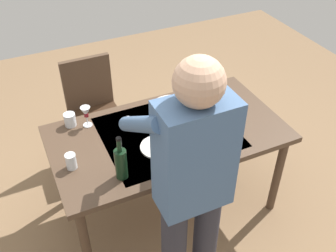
% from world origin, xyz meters
% --- Properties ---
extents(ground_plane, '(6.00, 6.00, 0.00)m').
position_xyz_m(ground_plane, '(0.00, 0.00, 0.00)').
color(ground_plane, '#846647').
extents(dining_table, '(1.57, 0.85, 0.74)m').
position_xyz_m(dining_table, '(0.00, 0.00, 0.66)').
color(dining_table, '#4C3828').
rests_on(dining_table, ground_plane).
extents(chair_near, '(0.40, 0.40, 0.91)m').
position_xyz_m(chair_near, '(0.31, -0.81, 0.53)').
color(chair_near, '#352114').
rests_on(chair_near, ground_plane).
extents(person_server, '(0.42, 0.61, 1.69)m').
position_xyz_m(person_server, '(0.19, 0.69, 0.96)').
color(person_server, '#2D2D38').
rests_on(person_server, ground_plane).
extents(wine_bottle, '(0.07, 0.07, 0.30)m').
position_xyz_m(wine_bottle, '(0.42, 0.27, 0.85)').
color(wine_bottle, black).
rests_on(wine_bottle, dining_table).
extents(wine_glass_left, '(0.07, 0.07, 0.15)m').
position_xyz_m(wine_glass_left, '(0.47, -0.29, 0.84)').
color(wine_glass_left, white).
rests_on(wine_glass_left, dining_table).
extents(water_cup_near_left, '(0.06, 0.06, 0.10)m').
position_xyz_m(water_cup_near_left, '(0.67, 0.07, 0.79)').
color(water_cup_near_left, silver).
rests_on(water_cup_near_left, dining_table).
extents(water_cup_near_right, '(0.08, 0.08, 0.09)m').
position_xyz_m(water_cup_near_right, '(0.58, -0.35, 0.79)').
color(water_cup_near_right, silver).
rests_on(water_cup_near_right, dining_table).
extents(serving_bowl_pasta, '(0.30, 0.30, 0.07)m').
position_xyz_m(serving_bowl_pasta, '(-0.12, -0.19, 0.77)').
color(serving_bowl_pasta, white).
rests_on(serving_bowl_pasta, dining_table).
extents(dinner_plate_near, '(0.23, 0.23, 0.01)m').
position_xyz_m(dinner_plate_near, '(-0.30, 0.11, 0.75)').
color(dinner_plate_near, white).
rests_on(dinner_plate_near, dining_table).
extents(dinner_plate_far, '(0.23, 0.23, 0.01)m').
position_xyz_m(dinner_plate_far, '(0.12, 0.12, 0.75)').
color(dinner_plate_far, white).
rests_on(dinner_plate_far, dining_table).
extents(table_knife, '(0.06, 0.20, 0.00)m').
position_xyz_m(table_knife, '(0.17, -0.18, 0.74)').
color(table_knife, silver).
rests_on(table_knife, dining_table).
extents(table_fork, '(0.07, 0.17, 0.00)m').
position_xyz_m(table_fork, '(-0.55, -0.13, 0.74)').
color(table_fork, silver).
rests_on(table_fork, dining_table).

